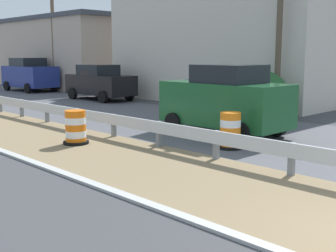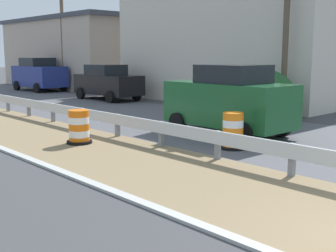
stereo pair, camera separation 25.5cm
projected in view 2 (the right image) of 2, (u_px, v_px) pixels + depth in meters
The scene contains 10 objects.
traffic_barrel_nearest at pixel (233, 133), 11.68m from camera, with size 0.69×0.69×0.99m.
traffic_barrel_close at pixel (79, 129), 12.40m from camera, with size 0.72×0.72×0.96m.
car_trailing_near_lane at pixel (108, 82), 24.13m from camera, with size 1.98×4.34×1.93m.
car_mid_far_lane at pixel (39, 74), 29.90m from camera, with size 2.26×4.40×2.24m.
car_trailing_far_lane at pixel (229, 100), 13.65m from camera, with size 2.11×4.14×2.20m.
roadside_shop_near at pixel (240, 39), 23.80m from camera, with size 7.22×12.99×6.62m.
roadside_shop_far at pixel (77, 52), 34.05m from camera, with size 6.31×13.61×5.21m.
utility_pole_near at pixel (287, 11), 17.23m from camera, with size 0.24×1.80×8.05m.
utility_pole_mid at pixel (62, 25), 29.54m from camera, with size 0.24×1.80×8.61m.
bush_roadside at pixel (258, 93), 17.44m from camera, with size 2.82×2.82×1.96m, color #1E4C23.
Camera 2 is at (-5.81, -1.58, 2.53)m, focal length 46.69 mm.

